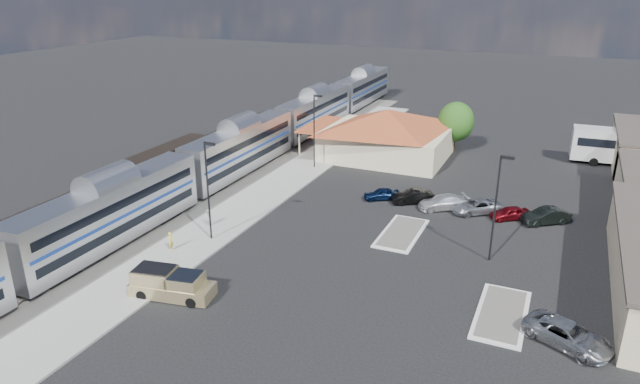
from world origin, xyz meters
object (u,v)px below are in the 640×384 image
at_px(coach_bus, 633,146).
at_px(station_depot, 386,133).
at_px(suv, 568,335).
at_px(pickup_truck, 172,285).

bearing_deg(coach_bus, station_depot, 103.23).
bearing_deg(coach_bus, suv, 169.26).
distance_m(station_depot, suv, 40.88).
relative_size(station_depot, coach_bus, 1.33).
distance_m(station_depot, pickup_truck, 39.35).
distance_m(station_depot, coach_bus, 29.74).
xyz_separation_m(station_depot, suv, (22.76, -33.88, -2.37)).
bearing_deg(station_depot, suv, -56.11).
xyz_separation_m(station_depot, coach_bus, (28.56, 8.25, -0.60)).
distance_m(pickup_truck, coach_bus, 57.28).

